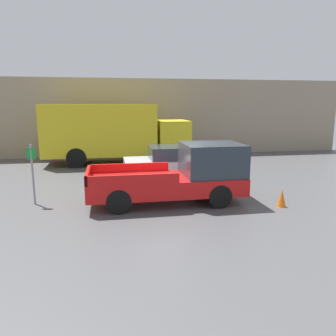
{
  "coord_description": "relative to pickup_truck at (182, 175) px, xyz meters",
  "views": [
    {
      "loc": [
        -2.31,
        -11.55,
        3.4
      ],
      "look_at": [
        -0.16,
        0.3,
        1.02
      ],
      "focal_mm": 35.0,
      "sensor_mm": 36.0,
      "label": 1
    }
  ],
  "objects": [
    {
      "name": "car",
      "position": [
        0.47,
        3.59,
        -0.18
      ],
      "size": [
        4.53,
        1.98,
        1.5
      ],
      "color": "#B7BABF",
      "rests_on": "ground"
    },
    {
      "name": "parking_sign",
      "position": [
        -5.04,
        0.59,
        0.22
      ],
      "size": [
        0.3,
        0.07,
        2.06
      ],
      "color": "gray",
      "rests_on": "ground"
    },
    {
      "name": "newspaper_box",
      "position": [
        -5.95,
        10.44,
        -0.38
      ],
      "size": [
        0.45,
        0.4,
        1.14
      ],
      "color": "red",
      "rests_on": "ground"
    },
    {
      "name": "delivery_truck",
      "position": [
        -2.28,
        8.11,
        0.87
      ],
      "size": [
        8.19,
        2.4,
        3.36
      ],
      "color": "gold",
      "rests_on": "ground"
    },
    {
      "name": "building_wall",
      "position": [
        -0.16,
        10.77,
        1.54
      ],
      "size": [
        28.0,
        0.15,
        4.98
      ],
      "color": "gray",
      "rests_on": "ground"
    },
    {
      "name": "pickup_truck",
      "position": [
        0.0,
        0.0,
        0.0
      ],
      "size": [
        5.31,
        2.09,
        2.03
      ],
      "color": "red",
      "rests_on": "ground"
    },
    {
      "name": "ground_plane",
      "position": [
        -0.16,
        0.7,
        -0.95
      ],
      "size": [
        60.0,
        60.0,
        0.0
      ],
      "primitive_type": "plane",
      "color": "#4C4C4F"
    },
    {
      "name": "traffic_cone",
      "position": [
        3.15,
        -1.18,
        -0.66
      ],
      "size": [
        0.3,
        0.3,
        0.58
      ],
      "color": "orange",
      "rests_on": "ground"
    }
  ]
}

